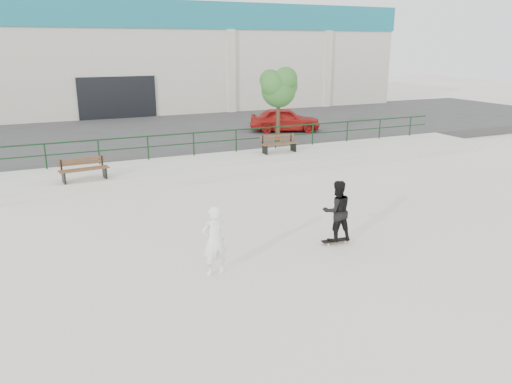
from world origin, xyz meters
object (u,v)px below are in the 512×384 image
bench_right (279,144)px  seated_skater (214,241)px  standing_skater (337,211)px  skateboard (335,241)px  tree (279,86)px  bench_left (84,169)px  red_car (285,119)px

bench_right → seated_skater: (-6.53, -9.58, -0.06)m
bench_right → standing_skater: standing_skater is taller
skateboard → standing_skater: size_ratio=0.48×
seated_skater → skateboard: bearing=-177.3°
bench_right → tree: tree is taller
bench_left → bench_right: bench_right is taller
bench_left → bench_right: 8.65m
red_car → seated_skater: (-9.43, -14.55, -0.33)m
red_car → standing_skater: red_car is taller
tree → standing_skater: (-3.89, -11.12, -2.34)m
standing_skater → skateboard: bearing=21.9°
bench_right → seated_skater: 11.59m
tree → red_car: 4.14m
red_car → skateboard: (-5.81, -14.12, -1.09)m
tree → red_car: (1.92, 3.00, -2.10)m
bench_left → seated_skater: bearing=-82.8°
tree → standing_skater: tree is taller
seated_skater → bench_right: bearing=-128.3°
bench_right → tree: bearing=63.7°
bench_right → standing_skater: 9.61m
bench_right → tree: size_ratio=0.47×
skateboard → seated_skater: seated_skater is taller
seated_skater → tree: bearing=-127.0°
bench_left → seated_skater: seated_skater is taller
bench_left → skateboard: size_ratio=2.21×
bench_right → red_car: 5.76m
tree → standing_skater: size_ratio=2.22×
tree → standing_skater: 12.01m
bench_left → seated_skater: size_ratio=1.06×
skateboard → bench_right: bearing=77.4°
tree → seated_skater: tree is taller
tree → red_car: size_ratio=0.94×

